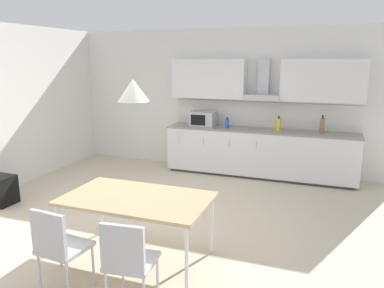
# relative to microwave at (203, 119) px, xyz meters

# --- Properties ---
(ground_plane) EXTENTS (8.58, 8.88, 0.02)m
(ground_plane) POSITION_rel_microwave_xyz_m (0.14, -2.66, -1.04)
(ground_plane) COLOR beige
(wall_back) EXTENTS (6.87, 0.10, 2.74)m
(wall_back) POSITION_rel_microwave_xyz_m (0.14, 0.35, 0.34)
(wall_back) COLOR silver
(wall_back) RESTS_ON ground_plane
(kitchen_counter) EXTENTS (3.51, 0.62, 0.89)m
(kitchen_counter) POSITION_rel_microwave_xyz_m (1.11, 0.00, -0.58)
(kitchen_counter) COLOR #333333
(kitchen_counter) RESTS_ON ground_plane
(backsplash_tile) EXTENTS (3.49, 0.02, 0.48)m
(backsplash_tile) POSITION_rel_microwave_xyz_m (1.11, 0.29, 0.10)
(backsplash_tile) COLOR silver
(backsplash_tile) RESTS_ON kitchen_counter
(upper_wall_cabinets) EXTENTS (3.49, 0.40, 0.74)m
(upper_wall_cabinets) POSITION_rel_microwave_xyz_m (1.11, 0.13, 0.76)
(upper_wall_cabinets) COLOR silver
(microwave) EXTENTS (0.48, 0.35, 0.28)m
(microwave) POSITION_rel_microwave_xyz_m (0.00, 0.00, 0.00)
(microwave) COLOR #ADADB2
(microwave) RESTS_ON kitchen_counter
(bottle_blue) EXTENTS (0.08, 0.08, 0.20)m
(bottle_blue) POSITION_rel_microwave_xyz_m (0.50, -0.04, -0.05)
(bottle_blue) COLOR blue
(bottle_blue) RESTS_ON kitchen_counter
(bottle_brown) EXTENTS (0.08, 0.08, 0.32)m
(bottle_brown) POSITION_rel_microwave_xyz_m (2.19, 0.02, -0.00)
(bottle_brown) COLOR brown
(bottle_brown) RESTS_ON kitchen_counter
(bottle_yellow) EXTENTS (0.08, 0.08, 0.27)m
(bottle_yellow) POSITION_rel_microwave_xyz_m (1.44, -0.00, -0.02)
(bottle_yellow) COLOR yellow
(bottle_yellow) RESTS_ON kitchen_counter
(dining_table) EXTENTS (1.56, 0.91, 0.72)m
(dining_table) POSITION_rel_microwave_xyz_m (0.42, -3.48, -0.35)
(dining_table) COLOR tan
(dining_table) RESTS_ON ground_plane
(chair_near_left) EXTENTS (0.43, 0.43, 0.87)m
(chair_near_left) POSITION_rel_microwave_xyz_m (0.07, -4.31, -0.50)
(chair_near_left) COLOR #B2B2B7
(chair_near_left) RESTS_ON ground_plane
(chair_near_right) EXTENTS (0.44, 0.44, 0.87)m
(chair_near_right) POSITION_rel_microwave_xyz_m (0.78, -4.31, -0.50)
(chair_near_right) COLOR #B2B2B7
(chair_near_right) RESTS_ON ground_plane
(pendant_lamp) EXTENTS (0.32, 0.32, 0.22)m
(pendant_lamp) POSITION_rel_microwave_xyz_m (0.42, -3.48, 0.82)
(pendant_lamp) COLOR silver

